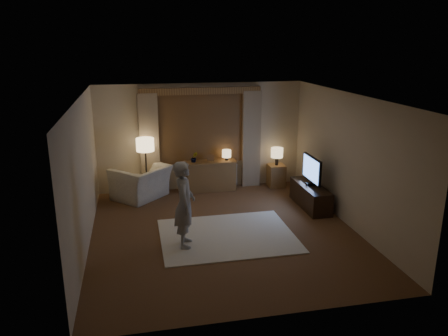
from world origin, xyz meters
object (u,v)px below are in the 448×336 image
object	(u,v)px
armchair	(141,182)
side_table	(276,176)
tv_stand	(310,196)
sideboard	(211,176)
person	(185,204)

from	to	relation	value
armchair	side_table	world-z (taller)	armchair
armchair	tv_stand	size ratio (longest dim) A/B	0.83
sideboard	armchair	bearing A→B (deg)	-172.80
sideboard	person	bearing A→B (deg)	-108.63
tv_stand	person	world-z (taller)	person
sideboard	tv_stand	world-z (taller)	sideboard
sideboard	tv_stand	xyz separation A→B (m)	(1.96, -1.57, -0.10)
sideboard	side_table	size ratio (longest dim) A/B	2.14
armchair	tv_stand	bearing A→B (deg)	114.22
sideboard	armchair	size ratio (longest dim) A/B	1.03
side_table	sideboard	bearing A→B (deg)	178.29
person	tv_stand	bearing A→B (deg)	-57.53
side_table	tv_stand	distance (m)	1.55
armchair	side_table	xyz separation A→B (m)	(3.36, 0.16, -0.10)
side_table	person	xyz separation A→B (m)	(-2.66, -2.88, 0.52)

